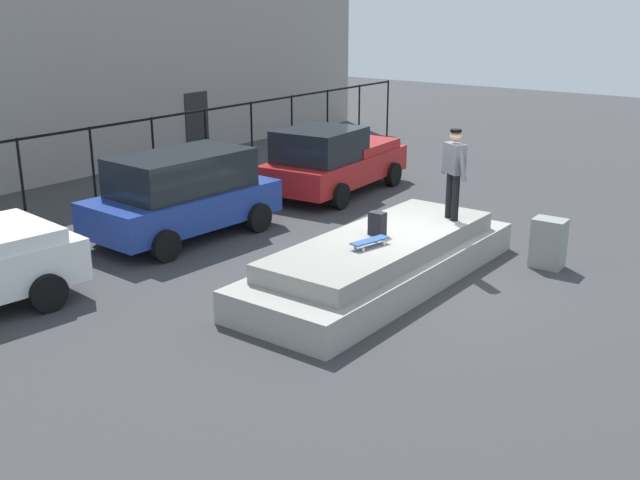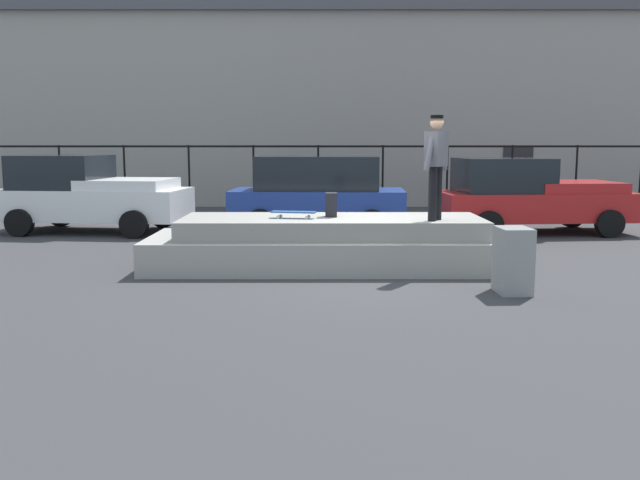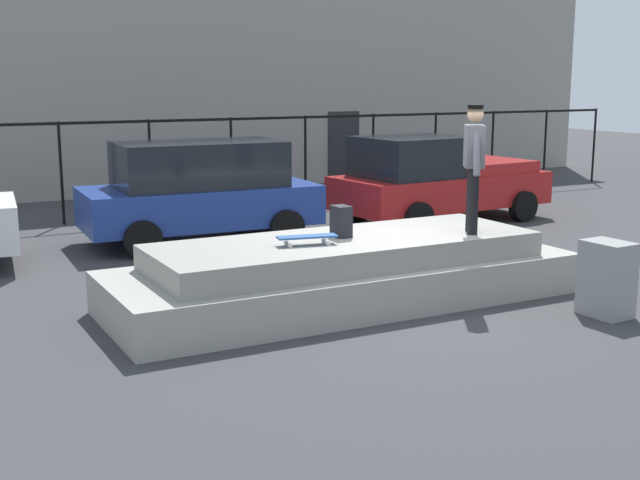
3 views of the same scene
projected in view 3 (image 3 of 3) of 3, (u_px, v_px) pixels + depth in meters
name	position (u px, v px, depth m)	size (l,w,h in m)	color
ground_plane	(397.00, 300.00, 11.16)	(60.00, 60.00, 0.00)	#38383A
concrete_ledge	(345.00, 273.00, 10.98)	(6.31, 2.20, 0.87)	#9E9B93
skateboarder	(474.00, 159.00, 11.08)	(0.54, 0.78, 1.72)	black
skateboard	(307.00, 237.00, 10.43)	(0.79, 0.35, 0.12)	#264C8C
backpack	(341.00, 221.00, 10.94)	(0.28, 0.20, 0.42)	black
car_blue_hatchback_mid	(200.00, 190.00, 14.94)	(4.25, 2.28, 1.83)	navy
car_red_pickup_far	(436.00, 179.00, 17.05)	(4.70, 2.44, 1.79)	#B21E1E
utility_box	(607.00, 279.00, 10.35)	(0.44, 0.60, 0.95)	gray
fence_row	(192.00, 150.00, 17.89)	(24.06, 0.06, 2.09)	black
warehouse_building	(101.00, 63.00, 24.10)	(29.45, 8.71, 6.72)	gray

